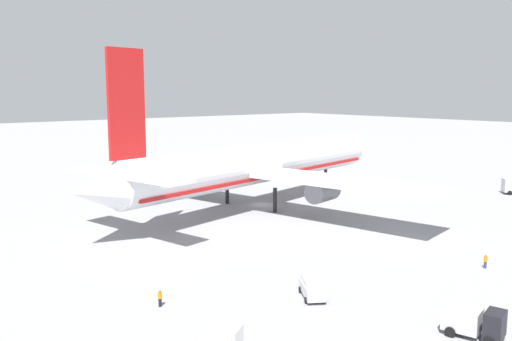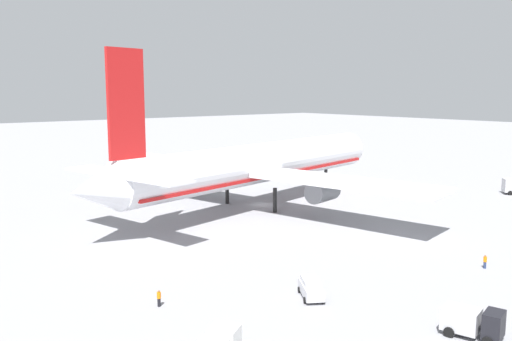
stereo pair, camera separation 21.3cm
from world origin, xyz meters
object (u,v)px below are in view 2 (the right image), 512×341
(airliner, at_px, (257,164))
(traffic_cone_1, at_px, (254,170))
(service_truck_2, at_px, (473,321))
(service_van, at_px, (311,288))
(ground_worker_2, at_px, (159,298))
(ground_worker_0, at_px, (485,262))

(airliner, distance_m, traffic_cone_1, 44.17)
(service_truck_2, xyz_separation_m, service_van, (-4.35, 15.05, -0.39))
(service_van, xyz_separation_m, traffic_cone_1, (50.38, 71.86, -0.76))
(ground_worker_2, relative_size, traffic_cone_1, 3.06)
(ground_worker_0, bearing_deg, ground_worker_2, 158.34)
(ground_worker_0, xyz_separation_m, ground_worker_2, (-35.60, 14.14, 0.01))
(airliner, distance_m, service_truck_2, 56.38)
(service_truck_2, xyz_separation_m, ground_worker_0, (18.09, 8.57, -0.59))
(service_van, height_order, ground_worker_2, service_van)
(airliner, xyz_separation_m, service_van, (-23.49, -37.61, -6.65))
(ground_worker_2, xyz_separation_m, traffic_cone_1, (63.54, 64.20, -0.58))
(service_truck_2, bearing_deg, airliner, 70.02)
(service_truck_2, distance_m, traffic_cone_1, 98.36)
(airliner, height_order, ground_worker_2, airliner)
(ground_worker_2, bearing_deg, traffic_cone_1, 45.30)
(traffic_cone_1, bearing_deg, service_truck_2, -117.91)
(service_truck_2, bearing_deg, ground_worker_2, 127.64)
(service_truck_2, bearing_deg, service_van, 106.12)
(airliner, xyz_separation_m, ground_worker_2, (-36.65, -29.96, -6.83))
(service_van, height_order, traffic_cone_1, service_van)
(service_truck_2, relative_size, service_van, 1.12)
(airliner, relative_size, service_van, 16.14)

